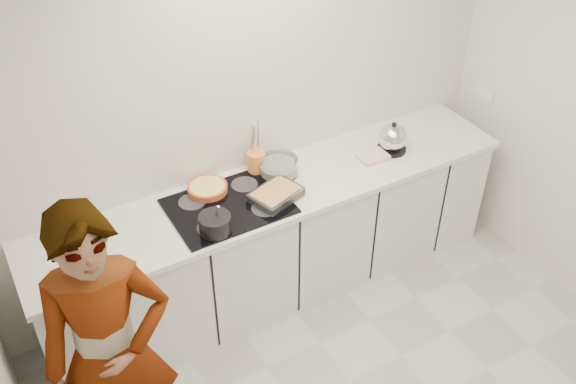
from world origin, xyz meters
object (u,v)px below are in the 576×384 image
saucepan (215,224)px  mixing_bowl (279,167)px  baking_dish (276,194)px  tart_dish (207,188)px  utensil_crock (256,162)px  kettle (393,139)px  cook (110,353)px  hob (228,206)px

saucepan → mixing_bowl: (0.60, 0.32, -0.01)m
saucepan → mixing_bowl: size_ratio=0.72×
baking_dish → mixing_bowl: (0.15, 0.23, 0.01)m
mixing_bowl → saucepan: bearing=-151.8°
tart_dish → utensil_crock: size_ratio=1.79×
baking_dish → utensil_crock: (0.04, 0.33, 0.03)m
saucepan → kettle: bearing=7.2°
mixing_bowl → utensil_crock: utensil_crock is taller
saucepan → utensil_crock: bearing=40.8°
baking_dish → cook: bearing=-154.3°
baking_dish → utensil_crock: bearing=83.6°
saucepan → kettle: 1.42m
hob → mixing_bowl: bearing=18.4°
hob → tart_dish: bearing=104.6°
baking_dish → utensil_crock: size_ratio=2.39×
hob → kettle: kettle is taller
saucepan → cook: cook is taller
kettle → utensil_crock: kettle is taller
mixing_bowl → utensil_crock: bearing=138.8°
tart_dish → kettle: kettle is taller
tart_dish → saucepan: saucepan is taller
saucepan → utensil_crock: size_ratio=1.39×
baking_dish → cook: size_ratio=0.21×
saucepan → cook: bearing=-147.5°
baking_dish → kettle: bearing=5.2°
mixing_bowl → cook: cook is taller
tart_dish → cook: bearing=-136.1°
hob → cook: cook is taller
saucepan → cook: (-0.80, -0.51, -0.11)m
mixing_bowl → hob: bearing=-161.6°
mixing_bowl → cook: 1.63m
tart_dish → saucepan: size_ratio=1.29×
mixing_bowl → tart_dish: bearing=174.1°
utensil_crock → cook: bearing=-144.1°
kettle → utensil_crock: size_ratio=1.52×
baking_dish → utensil_crock: utensil_crock is taller
hob → saucepan: bearing=-133.2°
mixing_bowl → kettle: 0.82m
hob → saucepan: (-0.17, -0.18, 0.06)m
tart_dish → utensil_crock: utensil_crock is taller
mixing_bowl → kettle: size_ratio=1.28×
kettle → cook: cook is taller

